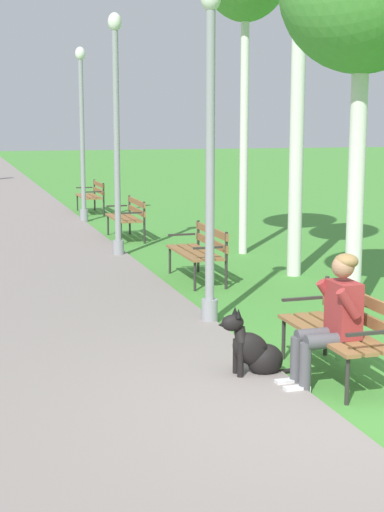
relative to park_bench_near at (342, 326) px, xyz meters
The scene contains 10 objects.
ground_plane 1.00m from the park_bench_near, 116.18° to the right, with size 120.00×120.00×0.00m, color #478E38.
park_bench_near is the anchor object (origin of this frame).
park_bench_mid 4.77m from the park_bench_near, 89.02° to the left, with size 0.55×1.50×0.85m.
park_bench_far 9.31m from the park_bench_near, 90.42° to the left, with size 0.55×1.50×0.85m.
park_bench_furthest 14.16m from the park_bench_near, 90.00° to the left, with size 0.55×1.50×0.85m.
person_seated_on_near_bench 0.34m from the park_bench_near, 135.26° to the right, with size 0.74×0.49×1.25m.
dog_black 0.86m from the park_bench_near, 163.13° to the left, with size 0.83×0.29×0.71m.
lamp_post_near 2.83m from the park_bench_near, 104.17° to the left, with size 0.24×0.24×4.00m.
lamp_post_mid 7.52m from the park_bench_near, 95.42° to the left, with size 0.24×0.24×4.30m.
lamp_post_far 12.53m from the park_bench_near, 92.33° to the left, with size 0.24×0.24×4.17m.
Camera 1 is at (-3.08, -5.70, 2.44)m, focal length 54.55 mm.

